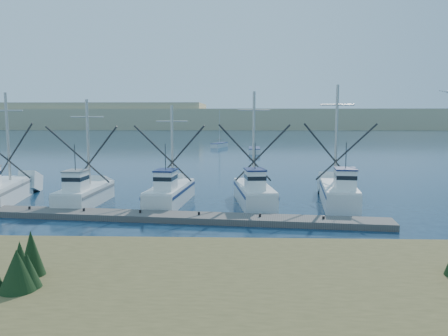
{
  "coord_description": "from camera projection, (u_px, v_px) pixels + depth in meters",
  "views": [
    {
      "loc": [
        -1.24,
        -23.16,
        6.89
      ],
      "look_at": [
        -2.31,
        8.0,
        3.12
      ],
      "focal_mm": 35.0,
      "sensor_mm": 36.0,
      "label": 1
    }
  ],
  "objects": [
    {
      "name": "ground",
      "position": [
        261.0,
        243.0,
        23.76
      ],
      "size": [
        500.0,
        500.0,
        0.0
      ],
      "primitive_type": "plane",
      "color": "#0C2338",
      "rests_on": "ground"
    },
    {
      "name": "shore_bank",
      "position": [
        28.0,
        306.0,
        14.01
      ],
      "size": [
        40.0,
        10.0,
        1.6
      ],
      "primitive_type": "cube",
      "color": "#4C422D",
      "rests_on": "ground"
    },
    {
      "name": "floating_dock",
      "position": [
        155.0,
        216.0,
        29.04
      ],
      "size": [
        30.74,
        5.36,
        0.41
      ],
      "primitive_type": "cube",
      "rotation": [
        0.0,
        0.0,
        -0.11
      ],
      "color": "#5C5852",
      "rests_on": "ground"
    },
    {
      "name": "dune_ridge",
      "position": [
        241.0,
        119.0,
        231.52
      ],
      "size": [
        360.0,
        60.0,
        10.0
      ],
      "primitive_type": "cube",
      "color": "tan",
      "rests_on": "ground"
    },
    {
      "name": "trawler_fleet",
      "position": [
        171.0,
        192.0,
        33.81
      ],
      "size": [
        30.03,
        8.15,
        9.27
      ],
      "color": "white",
      "rests_on": "ground"
    },
    {
      "name": "sailboat_near",
      "position": [
        254.0,
        150.0,
        80.32
      ],
      "size": [
        2.14,
        6.58,
        8.1
      ],
      "rotation": [
        0.0,
        0.0,
        -0.03
      ],
      "color": "white",
      "rests_on": "ground"
    },
    {
      "name": "sailboat_far",
      "position": [
        219.0,
        145.0,
        94.43
      ],
      "size": [
        3.57,
        6.47,
        8.1
      ],
      "rotation": [
        0.0,
        0.0,
        -0.32
      ],
      "color": "white",
      "rests_on": "ground"
    },
    {
      "name": "flying_gull",
      "position": [
        448.0,
        92.0,
        30.39
      ],
      "size": [
        1.2,
        0.22,
        0.22
      ],
      "color": "white",
      "rests_on": "ground"
    }
  ]
}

